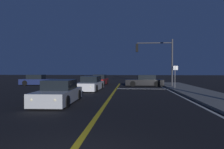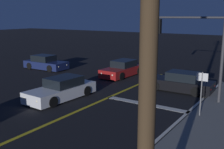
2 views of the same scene
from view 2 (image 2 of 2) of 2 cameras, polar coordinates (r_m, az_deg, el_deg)
stop_bar at (r=16.18m, az=7.37°, el=-6.20°), size 5.33×0.50×0.01m
car_side_waiting_black at (r=19.35m, az=14.00°, el=-1.63°), size 4.57×1.93×1.34m
car_far_approaching_navy at (r=27.21m, az=-13.71°, el=2.33°), size 4.38×2.03×1.34m
car_following_oncoming_white at (r=17.32m, az=-10.45°, el=-3.07°), size 2.07×4.74×1.34m
car_lead_oncoming_red at (r=23.45m, az=2.22°, el=1.12°), size 1.97×4.52×1.34m
traffic_signal_near_right at (r=16.89m, az=17.12°, el=6.66°), size 4.15×0.28×5.38m
street_sign_corner at (r=14.23m, az=18.17°, el=-2.58°), size 0.56×0.06×2.39m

